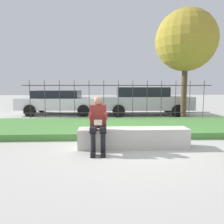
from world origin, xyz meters
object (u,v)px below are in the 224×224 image
object	(u,v)px
car_parked_center	(144,100)
car_parked_left	(60,101)
stone_bench	(133,139)
person_seated_reader	(98,121)
tree_behind_fence	(186,41)

from	to	relation	value
car_parked_center	car_parked_left	world-z (taller)	car_parked_center
stone_bench	car_parked_center	world-z (taller)	car_parked_center
stone_bench	car_parked_center	xyz separation A→B (m)	(1.44, 6.09, 0.55)
stone_bench	car_parked_left	world-z (taller)	car_parked_left
person_seated_reader	car_parked_center	xyz separation A→B (m)	(2.31, 6.38, 0.05)
car_parked_center	car_parked_left	xyz separation A→B (m)	(-4.48, 0.40, -0.07)
person_seated_reader	car_parked_left	xyz separation A→B (m)	(-2.17, 6.78, -0.02)
car_parked_left	car_parked_center	bearing A→B (deg)	-2.42
car_parked_left	tree_behind_fence	world-z (taller)	tree_behind_fence
car_parked_left	stone_bench	bearing A→B (deg)	-62.22
person_seated_reader	car_parked_center	bearing A→B (deg)	70.11
person_seated_reader	car_parked_left	distance (m)	7.12
person_seated_reader	car_parked_left	world-z (taller)	person_seated_reader
stone_bench	person_seated_reader	size ratio (longest dim) A/B	2.11
stone_bench	tree_behind_fence	distance (m)	6.55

